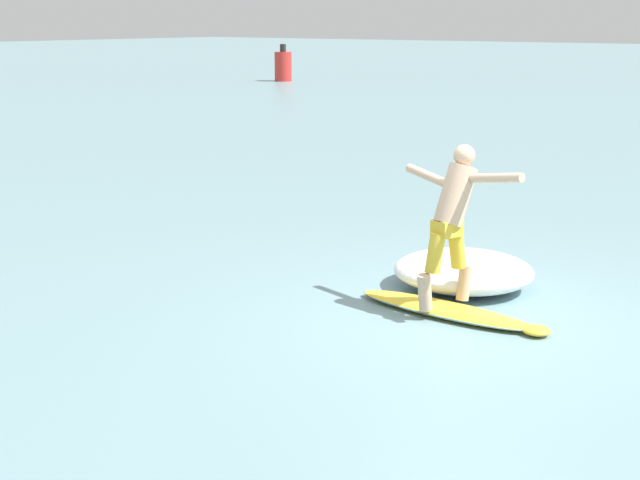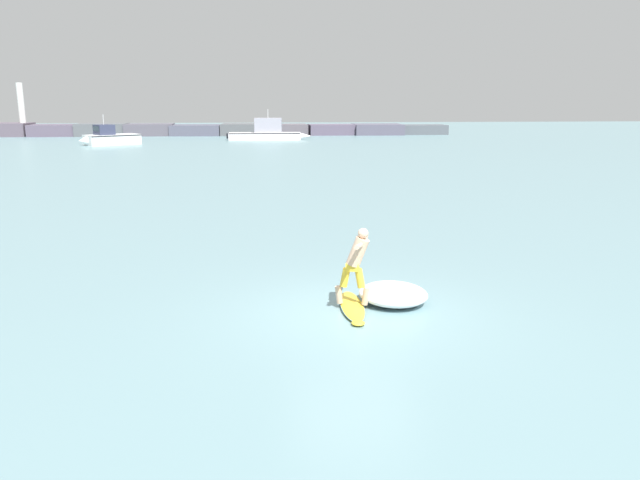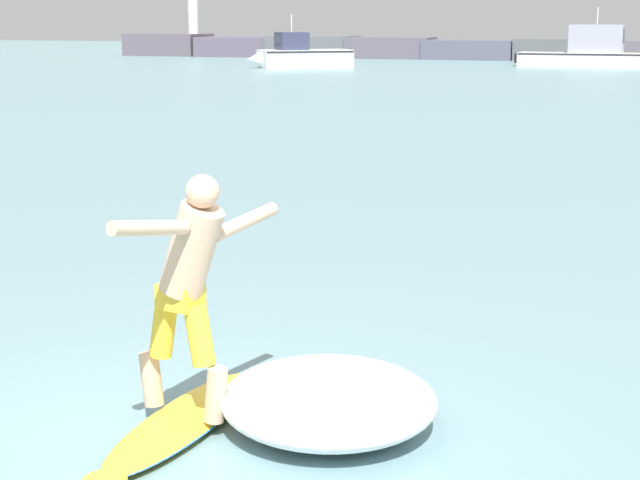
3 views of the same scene
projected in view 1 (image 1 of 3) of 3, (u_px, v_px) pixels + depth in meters
name	position (u px, v px, depth m)	size (l,w,h in m)	color
ground_plane	(471.00, 319.00, 8.68)	(200.00, 200.00, 0.00)	slate
surfboard	(447.00, 310.00, 8.80)	(0.52, 2.10, 0.23)	yellow
surfer	(453.00, 213.00, 8.63)	(0.79, 1.48, 1.58)	tan
channel_marker_buoy	(283.00, 66.00, 41.71)	(0.80, 0.80, 1.71)	red
wave_foam_at_tail	(463.00, 271.00, 9.64)	(1.89, 1.95, 0.39)	white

